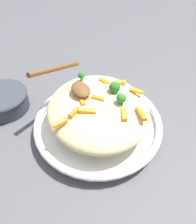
% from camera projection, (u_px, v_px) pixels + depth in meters
% --- Properties ---
extents(ground_plane, '(2.40, 2.40, 0.00)m').
position_uv_depth(ground_plane, '(98.00, 129.00, 0.57)').
color(ground_plane, '#4C4C51').
extents(serving_bowl, '(0.31, 0.31, 0.04)m').
position_uv_depth(serving_bowl, '(98.00, 124.00, 0.56)').
color(serving_bowl, silver).
rests_on(serving_bowl, ground_plane).
extents(pasta_mound, '(0.25, 0.23, 0.07)m').
position_uv_depth(pasta_mound, '(98.00, 110.00, 0.52)').
color(pasta_mound, '#DBC689').
rests_on(pasta_mound, serving_bowl).
extents(carrot_piece_0, '(0.03, 0.02, 0.01)m').
position_uv_depth(carrot_piece_0, '(97.00, 98.00, 0.49)').
color(carrot_piece_0, orange).
rests_on(carrot_piece_0, pasta_mound).
extents(carrot_piece_1, '(0.03, 0.02, 0.01)m').
position_uv_depth(carrot_piece_1, '(104.00, 81.00, 0.54)').
color(carrot_piece_1, orange).
rests_on(carrot_piece_1, pasta_mound).
extents(carrot_piece_2, '(0.03, 0.02, 0.01)m').
position_uv_depth(carrot_piece_2, '(124.00, 114.00, 0.47)').
color(carrot_piece_2, orange).
rests_on(carrot_piece_2, pasta_mound).
extents(carrot_piece_3, '(0.04, 0.02, 0.01)m').
position_uv_depth(carrot_piece_3, '(87.00, 94.00, 0.51)').
color(carrot_piece_3, orange).
rests_on(carrot_piece_3, pasta_mound).
extents(carrot_piece_4, '(0.02, 0.03, 0.01)m').
position_uv_depth(carrot_piece_4, '(119.00, 83.00, 0.54)').
color(carrot_piece_4, orange).
rests_on(carrot_piece_4, pasta_mound).
extents(carrot_piece_5, '(0.03, 0.04, 0.01)m').
position_uv_depth(carrot_piece_5, '(88.00, 111.00, 0.47)').
color(carrot_piece_5, orange).
rests_on(carrot_piece_5, pasta_mound).
extents(carrot_piece_6, '(0.01, 0.03, 0.01)m').
position_uv_depth(carrot_piece_6, '(60.00, 123.00, 0.45)').
color(carrot_piece_6, orange).
rests_on(carrot_piece_6, pasta_mound).
extents(carrot_piece_7, '(0.03, 0.02, 0.01)m').
position_uv_depth(carrot_piece_7, '(136.00, 91.00, 0.52)').
color(carrot_piece_7, orange).
rests_on(carrot_piece_7, pasta_mound).
extents(carrot_piece_8, '(0.03, 0.01, 0.01)m').
position_uv_depth(carrot_piece_8, '(82.00, 100.00, 0.49)').
color(carrot_piece_8, orange).
rests_on(carrot_piece_8, pasta_mound).
extents(carrot_piece_9, '(0.04, 0.02, 0.01)m').
position_uv_depth(carrot_piece_9, '(84.00, 88.00, 0.52)').
color(carrot_piece_9, orange).
rests_on(carrot_piece_9, pasta_mound).
extents(carrot_piece_10, '(0.02, 0.03, 0.01)m').
position_uv_depth(carrot_piece_10, '(74.00, 112.00, 0.47)').
color(carrot_piece_10, orange).
rests_on(carrot_piece_10, pasta_mound).
extents(carrot_piece_11, '(0.04, 0.02, 0.01)m').
position_uv_depth(carrot_piece_11, '(141.00, 113.00, 0.47)').
color(carrot_piece_11, orange).
rests_on(carrot_piece_11, pasta_mound).
extents(broccoli_floret_0, '(0.02, 0.02, 0.02)m').
position_uv_depth(broccoli_floret_0, '(80.00, 76.00, 0.54)').
color(broccoli_floret_0, '#205B1C').
rests_on(broccoli_floret_0, pasta_mound).
extents(broccoli_floret_1, '(0.02, 0.02, 0.03)m').
position_uv_depth(broccoli_floret_1, '(121.00, 98.00, 0.48)').
color(broccoli_floret_1, '#296820').
rests_on(broccoli_floret_1, pasta_mound).
extents(broccoli_floret_2, '(0.03, 0.03, 0.03)m').
position_uv_depth(broccoli_floret_2, '(115.00, 87.00, 0.51)').
color(broccoli_floret_2, '#205B1C').
rests_on(broccoli_floret_2, pasta_mound).
extents(serving_spoon, '(0.13, 0.14, 0.06)m').
position_uv_depth(serving_spoon, '(72.00, 82.00, 0.51)').
color(serving_spoon, brown).
rests_on(serving_spoon, pasta_mound).
extents(companion_bowl, '(0.13, 0.13, 0.05)m').
position_uv_depth(companion_bowl, '(4.00, 100.00, 0.60)').
color(companion_bowl, '#333842').
rests_on(companion_bowl, ground_plane).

